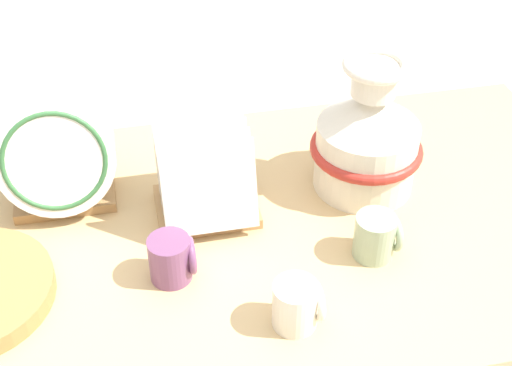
{
  "coord_description": "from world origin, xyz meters",
  "views": [
    {
      "loc": [
        -0.21,
        -1.02,
        1.66
      ],
      "look_at": [
        0.0,
        0.0,
        0.82
      ],
      "focal_mm": 50.0,
      "sensor_mm": 36.0,
      "label": 1
    }
  ],
  "objects_px": {
    "dish_rack_square_plates": "(205,182)",
    "mug_plum_glaze": "(172,258)",
    "ceramic_vase": "(367,137)",
    "mug_cream_glaze": "(298,304)",
    "mug_sage_glaze": "(377,236)",
    "dish_rack_round_plates": "(58,156)"
  },
  "relations": [
    {
      "from": "dish_rack_square_plates",
      "to": "mug_plum_glaze",
      "type": "relative_size",
      "value": 2.27
    },
    {
      "from": "ceramic_vase",
      "to": "mug_plum_glaze",
      "type": "height_order",
      "value": "ceramic_vase"
    },
    {
      "from": "mug_cream_glaze",
      "to": "mug_sage_glaze",
      "type": "bearing_deg",
      "value": 35.36
    },
    {
      "from": "ceramic_vase",
      "to": "mug_sage_glaze",
      "type": "xyz_separation_m",
      "value": [
        -0.04,
        -0.21,
        -0.07
      ]
    },
    {
      "from": "ceramic_vase",
      "to": "dish_rack_round_plates",
      "type": "bearing_deg",
      "value": 172.49
    },
    {
      "from": "mug_plum_glaze",
      "to": "mug_cream_glaze",
      "type": "bearing_deg",
      "value": -38.16
    },
    {
      "from": "dish_rack_square_plates",
      "to": "mug_plum_glaze",
      "type": "distance_m",
      "value": 0.19
    },
    {
      "from": "dish_rack_round_plates",
      "to": "mug_plum_glaze",
      "type": "bearing_deg",
      "value": -54.28
    },
    {
      "from": "dish_rack_round_plates",
      "to": "mug_cream_glaze",
      "type": "distance_m",
      "value": 0.57
    },
    {
      "from": "ceramic_vase",
      "to": "mug_cream_glaze",
      "type": "xyz_separation_m",
      "value": [
        -0.23,
        -0.34,
        -0.07
      ]
    },
    {
      "from": "dish_rack_round_plates",
      "to": "dish_rack_square_plates",
      "type": "relative_size",
      "value": 1.24
    },
    {
      "from": "dish_rack_square_plates",
      "to": "mug_cream_glaze",
      "type": "bearing_deg",
      "value": -71.54
    },
    {
      "from": "dish_rack_square_plates",
      "to": "mug_plum_glaze",
      "type": "height_order",
      "value": "dish_rack_square_plates"
    },
    {
      "from": "dish_rack_square_plates",
      "to": "mug_plum_glaze",
      "type": "xyz_separation_m",
      "value": [
        -0.09,
        -0.17,
        -0.03
      ]
    },
    {
      "from": "dish_rack_square_plates",
      "to": "mug_sage_glaze",
      "type": "xyz_separation_m",
      "value": [
        0.29,
        -0.19,
        -0.03
      ]
    },
    {
      "from": "dish_rack_round_plates",
      "to": "mug_plum_glaze",
      "type": "relative_size",
      "value": 2.81
    },
    {
      "from": "ceramic_vase",
      "to": "dish_rack_round_plates",
      "type": "height_order",
      "value": "ceramic_vase"
    },
    {
      "from": "dish_rack_round_plates",
      "to": "dish_rack_square_plates",
      "type": "bearing_deg",
      "value": -19.73
    },
    {
      "from": "dish_rack_round_plates",
      "to": "mug_sage_glaze",
      "type": "bearing_deg",
      "value": -26.7
    },
    {
      "from": "mug_cream_glaze",
      "to": "mug_sage_glaze",
      "type": "height_order",
      "value": "same"
    },
    {
      "from": "dish_rack_square_plates",
      "to": "mug_sage_glaze",
      "type": "relative_size",
      "value": 2.27
    },
    {
      "from": "dish_rack_round_plates",
      "to": "mug_sage_glaze",
      "type": "distance_m",
      "value": 0.64
    }
  ]
}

